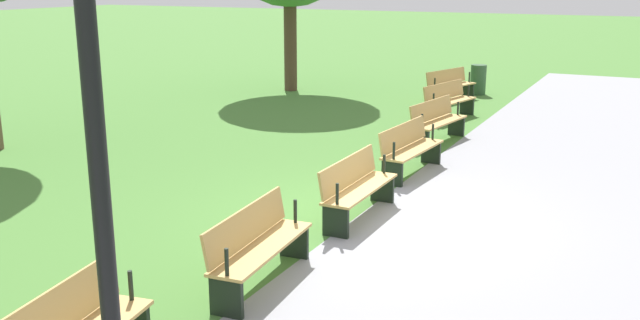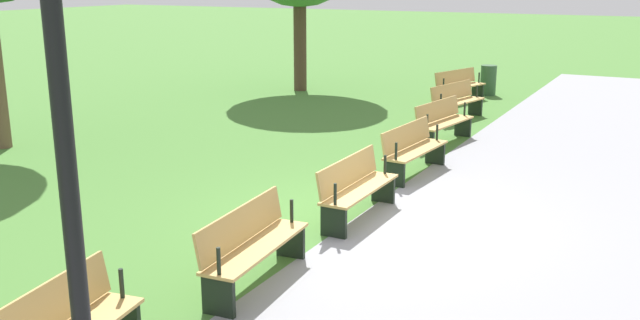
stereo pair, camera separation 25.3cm
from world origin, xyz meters
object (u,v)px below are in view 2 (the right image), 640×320
bench_3 (413,148)px  trash_bin (488,80)px  bench_4 (356,186)px  bench_5 (252,244)px  bench_0 (459,85)px  bench_1 (456,101)px  lamp_post (60,96)px  bench_2 (443,121)px

bench_3 → trash_bin: bench_3 is taller
bench_3 → bench_4: (2.60, 0.10, 0.00)m
bench_5 → trash_bin: 14.43m
bench_0 → bench_5: same height
bench_0 → bench_3: same height
bench_1 → bench_5: (10.32, 0.79, 0.00)m
trash_bin → bench_3: bearing=6.6°
bench_3 → lamp_post: (9.03, 1.47, 2.38)m
bench_4 → trash_bin: size_ratio=2.08×
bench_2 → bench_5: bearing=11.0°
trash_bin → bench_0: bearing=-15.1°
trash_bin → bench_1: bearing=3.8°
bench_4 → trash_bin: bearing=-174.4°
bench_1 → trash_bin: size_ratio=2.14×
bench_2 → bench_4: size_ratio=1.03×
bench_4 → trash_bin: (-11.79, -1.16, -0.03)m
bench_3 → bench_5: same height
bench_2 → bench_3: size_ratio=1.01×
bench_1 → bench_2: 2.60m
bench_1 → trash_bin: bearing=-163.0°
bench_2 → trash_bin: size_ratio=2.13×
bench_0 → bench_2: (5.05, 1.19, 0.00)m
bench_0 → bench_2: bearing=30.9°
bench_2 → bench_0: bearing=-158.0°
bench_1 → bench_4: size_ratio=1.03×
lamp_post → bench_5: bearing=-159.1°
bench_0 → bench_2: same height
trash_bin → bench_4: bearing=5.6°
bench_5 → trash_bin: bench_5 is taller
bench_4 → bench_5: 2.60m
bench_0 → bench_4: (10.23, 1.58, 0.00)m
lamp_post → trash_bin: lamp_post is taller
bench_0 → lamp_post: lamp_post is taller
bench_1 → bench_3: (5.13, 0.79, 0.00)m
bench_0 → bench_3: 7.77m
bench_1 → bench_0: bearing=-151.3°
bench_3 → trash_bin: 9.26m
bench_0 → bench_4: size_ratio=1.03×
lamp_post → bench_4: bearing=-168.0°
bench_5 → lamp_post: 4.75m
bench_4 → lamp_post: bearing=12.0°
trash_bin → bench_2: bearing=6.6°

